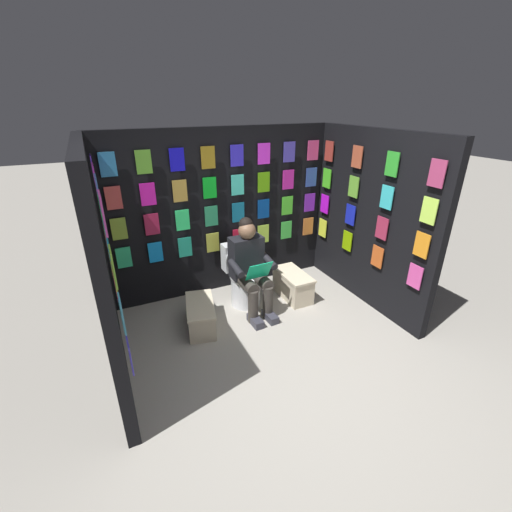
{
  "coord_description": "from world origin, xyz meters",
  "views": [
    {
      "loc": [
        1.48,
        2.05,
        2.46
      ],
      "look_at": [
        -0.02,
        -1.14,
        0.85
      ],
      "focal_mm": 24.27,
      "sensor_mm": 36.0,
      "label": 1
    }
  ],
  "objects_px": {
    "person_reading": "(251,267)",
    "comic_longbox_near": "(293,285)",
    "toilet": "(243,279)",
    "comic_longbox_far": "(201,315)"
  },
  "relations": [
    {
      "from": "person_reading",
      "to": "comic_longbox_near",
      "type": "distance_m",
      "value": 0.76
    },
    {
      "from": "toilet",
      "to": "person_reading",
      "type": "xyz_separation_m",
      "value": [
        -0.01,
        0.23,
        0.27
      ]
    },
    {
      "from": "person_reading",
      "to": "comic_longbox_near",
      "type": "relative_size",
      "value": 1.91
    },
    {
      "from": "person_reading",
      "to": "comic_longbox_far",
      "type": "distance_m",
      "value": 0.82
    },
    {
      "from": "person_reading",
      "to": "comic_longbox_near",
      "type": "height_order",
      "value": "person_reading"
    },
    {
      "from": "person_reading",
      "to": "comic_longbox_far",
      "type": "relative_size",
      "value": 1.71
    },
    {
      "from": "toilet",
      "to": "comic_longbox_far",
      "type": "height_order",
      "value": "toilet"
    },
    {
      "from": "toilet",
      "to": "person_reading",
      "type": "relative_size",
      "value": 0.65
    },
    {
      "from": "comic_longbox_far",
      "to": "person_reading",
      "type": "bearing_deg",
      "value": -158.88
    },
    {
      "from": "person_reading",
      "to": "comic_longbox_far",
      "type": "xyz_separation_m",
      "value": [
        0.69,
        0.1,
        -0.44
      ]
    }
  ]
}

